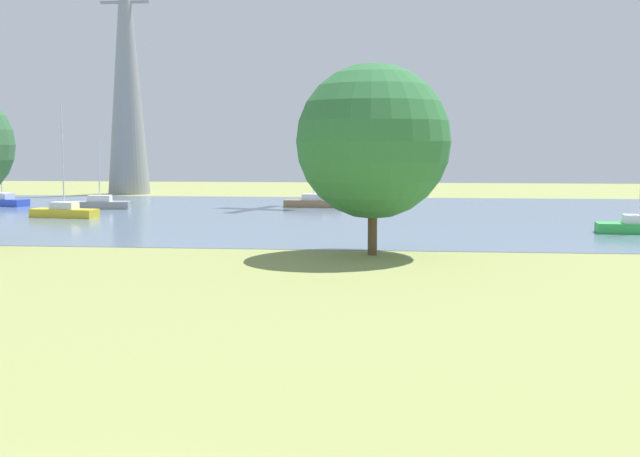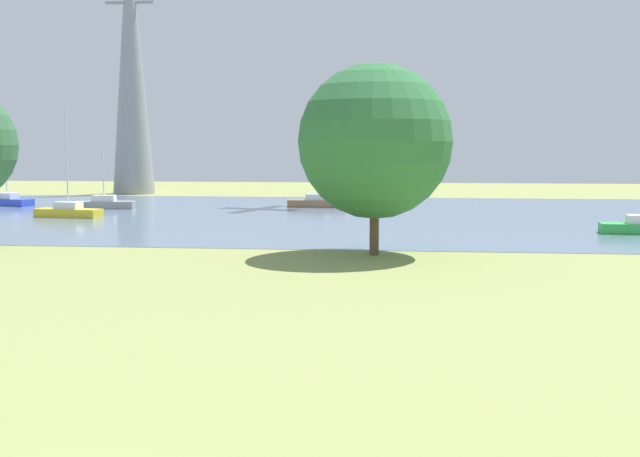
{
  "view_description": "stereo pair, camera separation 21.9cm",
  "coord_description": "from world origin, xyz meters",
  "px_view_note": "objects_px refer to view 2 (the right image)",
  "views": [
    {
      "loc": [
        4.67,
        -8.9,
        5.16
      ],
      "look_at": [
        2.0,
        17.84,
        2.35
      ],
      "focal_mm": 44.81,
      "sensor_mm": 36.0,
      "label": 1
    },
    {
      "loc": [
        4.89,
        -8.88,
        5.16
      ],
      "look_at": [
        2.0,
        17.84,
        2.35
      ],
      "focal_mm": 44.81,
      "sensor_mm": 36.0,
      "label": 2
    }
  ],
  "objects_px": {
    "sailboat_gray": "(104,203)",
    "tree_mid_shore": "(375,141)",
    "sailboat_blue": "(7,201)",
    "sailboat_brown": "(317,202)",
    "electricity_pylon": "(131,57)",
    "sailboat_yellow": "(68,211)"
  },
  "relations": [
    {
      "from": "sailboat_gray",
      "to": "tree_mid_shore",
      "type": "relative_size",
      "value": 0.61
    },
    {
      "from": "sailboat_gray",
      "to": "sailboat_blue",
      "type": "bearing_deg",
      "value": 166.77
    },
    {
      "from": "tree_mid_shore",
      "to": "electricity_pylon",
      "type": "height_order",
      "value": "electricity_pylon"
    },
    {
      "from": "sailboat_brown",
      "to": "tree_mid_shore",
      "type": "height_order",
      "value": "tree_mid_shore"
    },
    {
      "from": "sailboat_gray",
      "to": "sailboat_brown",
      "type": "distance_m",
      "value": 17.44
    },
    {
      "from": "sailboat_brown",
      "to": "electricity_pylon",
      "type": "xyz_separation_m",
      "value": [
        -21.56,
        16.65,
        13.94
      ]
    },
    {
      "from": "electricity_pylon",
      "to": "sailboat_yellow",
      "type": "bearing_deg",
      "value": -80.17
    },
    {
      "from": "tree_mid_shore",
      "to": "sailboat_blue",
      "type": "bearing_deg",
      "value": 139.86
    },
    {
      "from": "sailboat_brown",
      "to": "sailboat_yellow",
      "type": "xyz_separation_m",
      "value": [
        -16.75,
        -11.15,
        0.03
      ]
    },
    {
      "from": "sailboat_blue",
      "to": "tree_mid_shore",
      "type": "xyz_separation_m",
      "value": [
        32.47,
        -27.38,
        4.89
      ]
    },
    {
      "from": "sailboat_gray",
      "to": "sailboat_yellow",
      "type": "distance_m",
      "value": 7.75
    },
    {
      "from": "sailboat_gray",
      "to": "tree_mid_shore",
      "type": "distance_m",
      "value": 34.43
    },
    {
      "from": "sailboat_blue",
      "to": "tree_mid_shore",
      "type": "relative_size",
      "value": 0.66
    },
    {
      "from": "tree_mid_shore",
      "to": "sailboat_gray",
      "type": "bearing_deg",
      "value": 132.45
    },
    {
      "from": "sailboat_brown",
      "to": "electricity_pylon",
      "type": "distance_m",
      "value": 30.6
    },
    {
      "from": "sailboat_yellow",
      "to": "sailboat_blue",
      "type": "distance_m",
      "value": 13.99
    },
    {
      "from": "sailboat_gray",
      "to": "electricity_pylon",
      "type": "relative_size",
      "value": 0.19
    },
    {
      "from": "sailboat_yellow",
      "to": "sailboat_gray",
      "type": "bearing_deg",
      "value": 92.61
    },
    {
      "from": "electricity_pylon",
      "to": "sailboat_blue",
      "type": "bearing_deg",
      "value": -105.67
    },
    {
      "from": "sailboat_brown",
      "to": "sailboat_blue",
      "type": "distance_m",
      "value": 26.59
    },
    {
      "from": "sailboat_gray",
      "to": "sailboat_brown",
      "type": "bearing_deg",
      "value": 11.26
    },
    {
      "from": "sailboat_gray",
      "to": "electricity_pylon",
      "type": "xyz_separation_m",
      "value": [
        -4.46,
        20.05,
        13.94
      ]
    }
  ]
}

